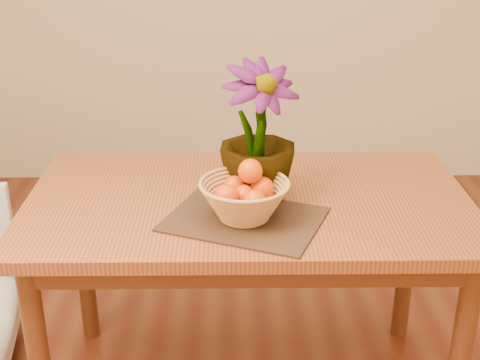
{
  "coord_description": "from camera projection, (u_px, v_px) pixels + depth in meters",
  "views": [
    {
      "loc": [
        -0.05,
        -1.61,
        1.63
      ],
      "look_at": [
        -0.03,
        0.17,
        0.87
      ],
      "focal_mm": 50.0,
      "sensor_mm": 36.0,
      "label": 1
    }
  ],
  "objects": [
    {
      "name": "placemat",
      "position": [
        244.0,
        219.0,
        1.96
      ],
      "size": [
        0.53,
        0.47,
        0.01
      ],
      "primitive_type": "cube",
      "rotation": [
        0.0,
        0.0,
        -0.39
      ],
      "color": "#352113",
      "rests_on": "table"
    },
    {
      "name": "potted_plant",
      "position": [
        258.0,
        133.0,
        2.02
      ],
      "size": [
        0.32,
        0.32,
        0.43
      ],
      "primitive_type": "imported",
      "rotation": [
        0.0,
        0.0,
        0.43
      ],
      "color": "#134413",
      "rests_on": "table"
    },
    {
      "name": "table",
      "position": [
        248.0,
        222.0,
        2.14
      ],
      "size": [
        1.4,
        0.8,
        0.75
      ],
      "color": "brown",
      "rests_on": "floor"
    },
    {
      "name": "wicker_basket",
      "position": [
        244.0,
        202.0,
        1.94
      ],
      "size": [
        0.27,
        0.27,
        0.11
      ],
      "color": "tan",
      "rests_on": "placemat"
    },
    {
      "name": "orange_pile",
      "position": [
        245.0,
        189.0,
        1.93
      ],
      "size": [
        0.18,
        0.17,
        0.13
      ],
      "rotation": [
        0.0,
        0.0,
        -0.12
      ],
      "color": "#D44003",
      "rests_on": "wicker_basket"
    }
  ]
}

